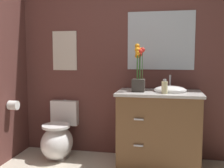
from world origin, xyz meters
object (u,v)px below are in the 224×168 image
object	(u,v)px
toilet	(58,138)
wall_mirror	(161,41)
toilet_paper_roll	(13,105)
vanity_cabinet	(159,128)
flower_vase	(139,74)
wall_poster	(65,51)
soap_bottle	(165,87)

from	to	relation	value
toilet	wall_mirror	xyz separation A→B (m)	(1.23, 0.27, 1.21)
wall_mirror	toilet_paper_roll	bearing A→B (deg)	-164.83
vanity_cabinet	toilet_paper_roll	xyz separation A→B (m)	(-1.71, -0.17, 0.23)
flower_vase	toilet_paper_roll	size ratio (longest dim) A/B	4.89
toilet	wall_poster	xyz separation A→B (m)	(-0.00, 0.27, 1.09)
flower_vase	wall_poster	world-z (taller)	wall_poster
vanity_cabinet	soap_bottle	xyz separation A→B (m)	(0.06, -0.14, 0.49)
wall_poster	wall_mirror	xyz separation A→B (m)	(1.23, 0.00, 0.12)
wall_poster	toilet_paper_roll	bearing A→B (deg)	-136.11
vanity_cabinet	flower_vase	xyz separation A→B (m)	(-0.23, -0.03, 0.62)
vanity_cabinet	soap_bottle	bearing A→B (deg)	-68.56
wall_poster	flower_vase	bearing A→B (deg)	-18.21
toilet	wall_mirror	distance (m)	1.74
toilet	toilet_paper_roll	distance (m)	0.68
soap_bottle	toilet_paper_roll	bearing A→B (deg)	-179.19
soap_bottle	wall_poster	xyz separation A→B (m)	(-1.29, 0.44, 0.40)
flower_vase	wall_mirror	size ratio (longest dim) A/B	0.67
flower_vase	toilet_paper_roll	world-z (taller)	flower_vase
soap_bottle	wall_mirror	bearing A→B (deg)	97.73
soap_bottle	wall_mirror	distance (m)	0.68
wall_poster	wall_mirror	distance (m)	1.24
flower_vase	toilet_paper_roll	xyz separation A→B (m)	(-1.48, -0.14, -0.39)
flower_vase	wall_mirror	xyz separation A→B (m)	(0.23, 0.33, 0.38)
soap_bottle	vanity_cabinet	bearing A→B (deg)	111.44
flower_vase	wall_mirror	distance (m)	0.55
wall_poster	toilet_paper_roll	distance (m)	0.94
vanity_cabinet	flower_vase	distance (m)	0.67
toilet	vanity_cabinet	xyz separation A→B (m)	(1.23, -0.03, 0.20)
wall_poster	wall_mirror	size ratio (longest dim) A/B	0.63
toilet	flower_vase	world-z (taller)	flower_vase
wall_poster	wall_mirror	bearing A→B (deg)	0.00
wall_poster	toilet_paper_roll	world-z (taller)	wall_poster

